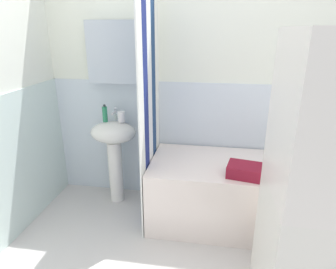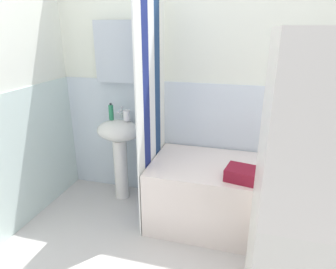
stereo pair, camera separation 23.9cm
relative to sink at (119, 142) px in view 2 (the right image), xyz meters
The scene contains 11 objects.
wall_back_tiled 1.01m from the sink, 15.85° to the left, with size 3.60×0.18×2.40m.
sink is the anchor object (origin of this frame).
faucet 0.30m from the sink, 90.00° to the left, with size 0.03×0.12×0.12m.
soap_dispenser 0.31m from the sink, behind, with size 0.05×0.05×0.17m.
toothbrush_cup 0.29m from the sink, 21.05° to the left, with size 0.07×0.07×0.10m, color white.
bathtub 1.20m from the sink, ahead, with size 1.44×0.73×0.58m, color silver.
shower_curtain 0.59m from the sink, 23.56° to the right, with size 0.01×0.73×2.00m.
body_wash_bottle 1.76m from the sink, ahead, with size 0.06×0.06×0.23m.
shampoo_bottle 1.66m from the sink, ahead, with size 0.05×0.05×0.19m.
towel_folded 1.27m from the sink, 17.91° to the right, with size 0.28×0.20×0.10m, color maroon.
washer_dryer_stack 1.89m from the sink, 33.92° to the right, with size 0.57×0.65×1.68m.
Camera 2 is at (0.30, -1.45, 1.67)m, focal length 31.39 mm.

